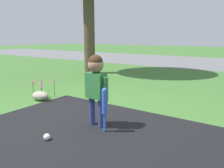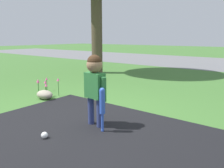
# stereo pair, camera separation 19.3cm
# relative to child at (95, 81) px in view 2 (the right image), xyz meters

# --- Properties ---
(ground_plane) EXTENTS (60.00, 60.00, 0.00)m
(ground_plane) POSITION_rel_child_xyz_m (-0.34, -0.04, -0.67)
(ground_plane) COLOR #3D6B2D
(street_strip) EXTENTS (40.00, 6.00, 0.01)m
(street_strip) POSITION_rel_child_xyz_m (-0.34, 9.59, -0.67)
(street_strip) COLOR slate
(street_strip) RESTS_ON ground
(child) EXTENTS (0.42, 0.22, 1.03)m
(child) POSITION_rel_child_xyz_m (0.00, 0.00, 0.00)
(child) COLOR navy
(child) RESTS_ON ground
(baseball_bat) EXTENTS (0.08, 0.08, 0.62)m
(baseball_bat) POSITION_rel_child_xyz_m (0.22, -0.10, -0.27)
(baseball_bat) COLOR blue
(baseball_bat) RESTS_ON ground
(sports_ball) EXTENTS (0.09, 0.09, 0.09)m
(sports_ball) POSITION_rel_child_xyz_m (-0.23, -0.71, -0.63)
(sports_ball) COLOR white
(sports_ball) RESTS_ON ground
(flower_bed) EXTENTS (0.66, 0.40, 0.40)m
(flower_bed) POSITION_rel_child_xyz_m (-2.05, 0.64, -0.39)
(flower_bed) COLOR #38702D
(flower_bed) RESTS_ON ground
(edging_rock) EXTENTS (0.39, 0.27, 0.18)m
(edging_rock) POSITION_rel_child_xyz_m (-1.78, 0.41, -0.58)
(edging_rock) COLOR #9E937F
(edging_rock) RESTS_ON ground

